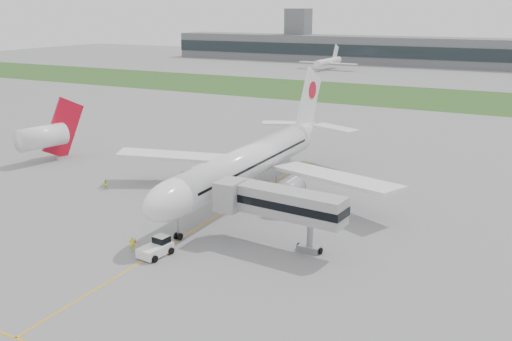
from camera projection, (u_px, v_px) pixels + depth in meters
The scene contains 14 objects.
ground at pixel (237, 204), 84.42m from camera, with size 600.00×600.00×0.00m, color gray.
apron_markings at pixel (219, 215), 80.15m from camera, with size 70.00×70.00×0.04m, color orange, non-canonical shape.
grass_strip at pixel (415, 97), 186.97m from camera, with size 600.00×50.00×0.02m, color #26521E.
terminal_building at pixel (465, 53), 278.95m from camera, with size 320.00×22.30×14.00m.
control_tower at pixel (298, 60), 322.39m from camera, with size 12.00×12.00×56.00m, color slate, non-canonical shape.
airliner at pixel (252, 160), 87.03m from camera, with size 48.13×53.95×17.88m.
pushback_tug at pixel (157, 247), 66.92m from camera, with size 3.21×4.37×2.11m.
jet_bridge at pixel (276, 202), 68.25m from camera, with size 16.50×4.81×7.55m.
safety_cone_left at pixel (135, 240), 70.68m from camera, with size 0.40×0.40×0.56m, color #FF5B0D.
safety_cone_right at pixel (166, 253), 66.97m from camera, with size 0.45×0.45×0.62m, color #FF5B0D.
ground_crew_near at pixel (132, 244), 68.04m from camera, with size 0.67×0.44×1.84m, color #D6FF2A.
ground_crew_far at pixel (106, 184), 91.16m from camera, with size 0.83×0.64×1.70m, color #B6E926.
neighbor_aircraft at pixel (45, 136), 107.30m from camera, with size 6.09×15.22×12.28m.
distant_aircraft_left at pixel (328, 70), 269.78m from camera, with size 28.83×25.44×11.02m, color white, non-canonical shape.
Camera 1 is at (39.18, -69.59, 27.97)m, focal length 40.00 mm.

